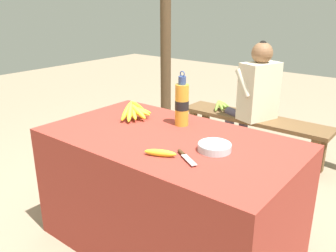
% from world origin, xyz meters
% --- Properties ---
extents(ground_plane, '(12.00, 12.00, 0.00)m').
position_xyz_m(ground_plane, '(0.00, 0.00, 0.00)').
color(ground_plane, gray).
extents(market_counter, '(1.45, 0.83, 0.72)m').
position_xyz_m(market_counter, '(0.00, 0.00, 0.36)').
color(market_counter, maroon).
rests_on(market_counter, ground_plane).
extents(banana_bunch_ripe, '(0.15, 0.26, 0.13)m').
position_xyz_m(banana_bunch_ripe, '(-0.36, 0.11, 0.78)').
color(banana_bunch_ripe, '#4C381E').
rests_on(banana_bunch_ripe, market_counter).
extents(serving_bowl, '(0.17, 0.17, 0.04)m').
position_xyz_m(serving_bowl, '(0.31, -0.01, 0.74)').
color(serving_bowl, silver).
rests_on(serving_bowl, market_counter).
extents(water_bottle, '(0.08, 0.08, 0.33)m').
position_xyz_m(water_bottle, '(-0.06, 0.21, 0.85)').
color(water_bottle, gold).
rests_on(water_bottle, market_counter).
extents(loose_banana_front, '(0.16, 0.10, 0.03)m').
position_xyz_m(loose_banana_front, '(0.13, -0.23, 0.74)').
color(loose_banana_front, yellow).
rests_on(loose_banana_front, market_counter).
extents(knife, '(0.17, 0.11, 0.02)m').
position_xyz_m(knife, '(0.24, -0.17, 0.73)').
color(knife, '#BCBCC1').
rests_on(knife, market_counter).
extents(wooden_bench, '(1.41, 0.32, 0.42)m').
position_xyz_m(wooden_bench, '(-0.17, 1.50, 0.35)').
color(wooden_bench, brown).
rests_on(wooden_bench, ground_plane).
extents(seated_vendor, '(0.47, 0.43, 1.12)m').
position_xyz_m(seated_vendor, '(-0.18, 1.49, 0.64)').
color(seated_vendor, '#564C60').
rests_on(seated_vendor, ground_plane).
extents(banana_bunch_green, '(0.14, 0.23, 0.10)m').
position_xyz_m(banana_bunch_green, '(-0.53, 1.50, 0.47)').
color(banana_bunch_green, '#4C381E').
rests_on(banana_bunch_green, wooden_bench).
extents(support_post_near, '(0.12, 0.12, 2.21)m').
position_xyz_m(support_post_near, '(-1.41, 1.72, 1.11)').
color(support_post_near, '#4C3823').
rests_on(support_post_near, ground_plane).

